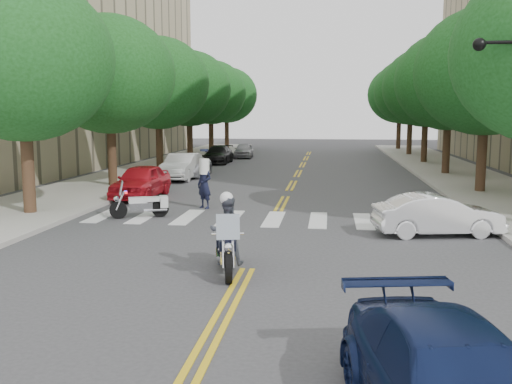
% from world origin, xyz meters
% --- Properties ---
extents(ground, '(140.00, 140.00, 0.00)m').
position_xyz_m(ground, '(0.00, 0.00, 0.00)').
color(ground, '#38383A').
rests_on(ground, ground).
extents(sidewalk_left, '(5.00, 60.00, 0.15)m').
position_xyz_m(sidewalk_left, '(-9.50, 22.00, 0.07)').
color(sidewalk_left, '#9E9991').
rests_on(sidewalk_left, ground).
extents(sidewalk_right, '(5.00, 60.00, 0.15)m').
position_xyz_m(sidewalk_right, '(9.50, 22.00, 0.07)').
color(sidewalk_right, '#9E9991').
rests_on(sidewalk_right, ground).
extents(tree_l_0, '(6.40, 6.40, 8.45)m').
position_xyz_m(tree_l_0, '(-8.80, 6.00, 5.55)').
color(tree_l_0, '#382316').
rests_on(tree_l_0, ground).
extents(tree_l_1, '(6.40, 6.40, 8.45)m').
position_xyz_m(tree_l_1, '(-8.80, 14.00, 5.55)').
color(tree_l_1, '#382316').
rests_on(tree_l_1, ground).
extents(tree_l_2, '(6.40, 6.40, 8.45)m').
position_xyz_m(tree_l_2, '(-8.80, 22.00, 5.55)').
color(tree_l_2, '#382316').
rests_on(tree_l_2, ground).
extents(tree_l_3, '(6.40, 6.40, 8.45)m').
position_xyz_m(tree_l_3, '(-8.80, 30.00, 5.55)').
color(tree_l_3, '#382316').
rests_on(tree_l_3, ground).
extents(tree_l_4, '(6.40, 6.40, 8.45)m').
position_xyz_m(tree_l_4, '(-8.80, 38.00, 5.55)').
color(tree_l_4, '#382316').
rests_on(tree_l_4, ground).
extents(tree_l_5, '(6.40, 6.40, 8.45)m').
position_xyz_m(tree_l_5, '(-8.80, 46.00, 5.55)').
color(tree_l_5, '#382316').
rests_on(tree_l_5, ground).
extents(tree_r_1, '(6.40, 6.40, 8.45)m').
position_xyz_m(tree_r_1, '(8.80, 14.00, 5.55)').
color(tree_r_1, '#382316').
rests_on(tree_r_1, ground).
extents(tree_r_2, '(6.40, 6.40, 8.45)m').
position_xyz_m(tree_r_2, '(8.80, 22.00, 5.55)').
color(tree_r_2, '#382316').
rests_on(tree_r_2, ground).
extents(tree_r_3, '(6.40, 6.40, 8.45)m').
position_xyz_m(tree_r_3, '(8.80, 30.00, 5.55)').
color(tree_r_3, '#382316').
rests_on(tree_r_3, ground).
extents(tree_r_4, '(6.40, 6.40, 8.45)m').
position_xyz_m(tree_r_4, '(8.80, 38.00, 5.55)').
color(tree_r_4, '#382316').
rests_on(tree_r_4, ground).
extents(tree_r_5, '(6.40, 6.40, 8.45)m').
position_xyz_m(tree_r_5, '(8.80, 46.00, 5.55)').
color(tree_r_5, '#382316').
rests_on(tree_r_5, ground).
extents(motorcycle_police, '(0.90, 2.32, 1.90)m').
position_xyz_m(motorcycle_police, '(-0.45, -0.28, 0.85)').
color(motorcycle_police, black).
rests_on(motorcycle_police, ground).
extents(motorcycle_parked, '(1.98, 1.06, 1.34)m').
position_xyz_m(motorcycle_parked, '(-4.61, 6.27, 0.47)').
color(motorcycle_parked, black).
rests_on(motorcycle_parked, ground).
extents(officer_standing, '(0.81, 0.75, 1.87)m').
position_xyz_m(officer_standing, '(-2.91, 8.50, 0.93)').
color(officer_standing, black).
rests_on(officer_standing, ground).
extents(convertible, '(3.99, 2.00, 1.26)m').
position_xyz_m(convertible, '(5.19, 4.50, 0.63)').
color(convertible, white).
rests_on(convertible, ground).
extents(parked_car_a, '(1.82, 4.32, 1.46)m').
position_xyz_m(parked_car_a, '(-6.30, 10.91, 0.73)').
color(parked_car_a, red).
rests_on(parked_car_a, ground).
extents(parked_car_b, '(1.67, 4.47, 1.46)m').
position_xyz_m(parked_car_b, '(-6.30, 18.00, 0.73)').
color(parked_car_b, silver).
rests_on(parked_car_b, ground).
extents(parked_car_c, '(2.02, 4.34, 1.20)m').
position_xyz_m(parked_car_c, '(-6.30, 19.50, 0.60)').
color(parked_car_c, '#A8A9AF').
rests_on(parked_car_c, ground).
extents(parked_car_d, '(1.81, 4.43, 1.28)m').
position_xyz_m(parked_car_d, '(-6.30, 28.50, 0.64)').
color(parked_car_d, black).
rests_on(parked_car_d, ground).
extents(parked_car_e, '(1.68, 3.73, 1.24)m').
position_xyz_m(parked_car_e, '(-5.20, 34.00, 0.62)').
color(parked_car_e, '#A5A5AA').
rests_on(parked_car_e, ground).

